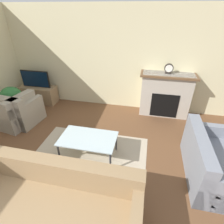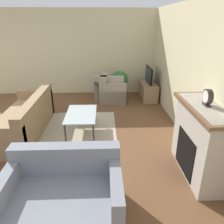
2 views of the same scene
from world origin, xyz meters
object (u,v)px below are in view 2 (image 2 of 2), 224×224
object	(u,v)px
couch_sectional	(25,120)
couch_loveseat	(64,197)
armchair_accent	(112,91)
potted_plant	(119,81)
coffee_table	(81,115)
mantel_clock	(208,97)
tv	(149,75)
armchair_by_window	(110,91)

from	to	relation	value
couch_sectional	couch_loveseat	bearing A→B (deg)	28.05
armchair_accent	potted_plant	bearing A→B (deg)	-27.50
coffee_table	couch_loveseat	bearing A→B (deg)	-0.38
mantel_clock	potted_plant	bearing A→B (deg)	-165.66
couch_sectional	potted_plant	world-z (taller)	potted_plant
mantel_clock	coffee_table	bearing A→B (deg)	-126.48
tv	potted_plant	size ratio (longest dim) A/B	1.01
armchair_accent	coffee_table	xyz separation A→B (m)	(2.08, -0.77, 0.10)
tv	couch_sectional	size ratio (longest dim) A/B	0.38
tv	mantel_clock	distance (m)	3.78
tv	couch_sectional	xyz separation A→B (m)	(2.22, -3.15, -0.47)
couch_loveseat	mantel_clock	size ratio (longest dim) A/B	5.75
tv	mantel_clock	size ratio (longest dim) A/B	3.52
potted_plant	armchair_accent	bearing A→B (deg)	-33.98
potted_plant	mantel_clock	distance (m)	4.08
couch_sectional	potted_plant	xyz separation A→B (m)	(-2.37, 2.25, 0.27)
couch_loveseat	potted_plant	distance (m)	4.80
tv	potted_plant	world-z (taller)	tv
couch_sectional	armchair_by_window	size ratio (longest dim) A/B	2.31
tv	coffee_table	xyz separation A→B (m)	(2.27, -1.90, -0.36)
tv	couch_loveseat	xyz separation A→B (m)	(4.54, -1.92, -0.48)
tv	armchair_by_window	size ratio (longest dim) A/B	0.88
armchair_accent	couch_sectional	bearing A→B (deg)	141.70
couch_loveseat	mantel_clock	xyz separation A→B (m)	(-0.80, 2.00, 1.00)
couch_sectional	armchair_by_window	bearing A→B (deg)	137.60
couch_sectional	coffee_table	size ratio (longest dim) A/B	2.13
potted_plant	couch_loveseat	bearing A→B (deg)	-12.16
tv	mantel_clock	bearing A→B (deg)	1.31
armchair_accent	mantel_clock	bearing A→B (deg)	-154.53
couch_sectional	armchair_accent	xyz separation A→B (m)	(-2.03, 2.02, 0.01)
tv	couch_loveseat	distance (m)	4.95
couch_sectional	armchair_by_window	distance (m)	2.90
couch_loveseat	armchair_accent	world-z (taller)	same
couch_loveseat	armchair_accent	bearing A→B (deg)	79.80
potted_plant	mantel_clock	xyz separation A→B (m)	(3.88, 0.99, 0.74)
potted_plant	armchair_by_window	bearing A→B (deg)	-51.52
armchair_accent	potted_plant	xyz separation A→B (m)	(-0.34, 0.23, 0.25)
armchair_accent	armchair_by_window	bearing A→B (deg)	38.54
couch_sectional	couch_loveseat	size ratio (longest dim) A/B	1.61
armchair_by_window	potted_plant	world-z (taller)	potted_plant
armchair_by_window	armchair_accent	distance (m)	0.12
armchair_by_window	potted_plant	size ratio (longest dim) A/B	1.15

